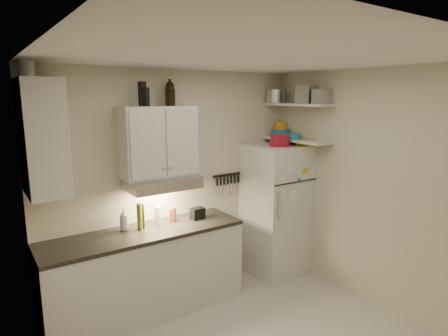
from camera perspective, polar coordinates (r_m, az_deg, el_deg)
ceiling at (r=3.06m, az=5.96°, el=16.65°), size 3.20×3.00×0.02m
back_wall at (r=4.42m, az=-7.18°, el=-2.31°), size 3.20×0.02×2.60m
left_wall at (r=2.55m, az=-24.34°, el=-13.19°), size 0.02×3.00×2.60m
right_wall at (r=4.38m, az=21.91°, el=-3.15°), size 0.02×3.00×2.60m
base_cabinet at (r=4.22m, az=-11.76°, el=-15.51°), size 2.10×0.60×0.88m
countertop at (r=4.04m, az=-12.01°, el=-9.64°), size 2.10×0.62×0.04m
upper_cabinet at (r=4.04m, az=-9.99°, el=3.96°), size 0.80×0.33×0.75m
side_cabinet at (r=3.58m, az=-25.91°, el=4.18°), size 0.33×0.55×1.00m
range_hood at (r=4.06m, az=-9.41°, el=-2.24°), size 0.76×0.46×0.12m
fridge at (r=4.95m, az=7.90°, el=-6.28°), size 0.70×0.68×1.70m
shelf_hi at (r=4.78m, az=11.23°, el=9.45°), size 0.30×0.95×0.03m
shelf_lo at (r=4.81m, az=11.03°, el=4.21°), size 0.30×0.95×0.03m
knife_strip at (r=4.75m, az=0.48°, el=-1.06°), size 0.42×0.02×0.03m
dutch_oven at (r=4.63m, az=8.51°, el=4.17°), size 0.31×0.31×0.14m
book_stack at (r=4.77m, az=12.54°, el=3.82°), size 0.25×0.27×0.08m
spice_jar at (r=4.80m, az=8.63°, el=4.25°), size 0.08×0.08×0.11m
stock_pot at (r=4.97m, az=7.87°, el=10.75°), size 0.25×0.25×0.17m
tin_a at (r=4.72m, az=12.51°, el=10.89°), size 0.25×0.23×0.22m
tin_b at (r=4.60m, az=14.68°, el=10.52°), size 0.19×0.19×0.17m
bowl_teal at (r=5.07m, az=8.70°, el=5.31°), size 0.23×0.23×0.09m
bowl_orange at (r=5.13m, az=8.61°, el=6.21°), size 0.19×0.19×0.06m
bowl_yellow at (r=5.13m, az=8.63°, el=6.78°), size 0.14×0.14×0.05m
plates at (r=4.80m, az=10.17°, el=4.79°), size 0.29×0.29×0.06m
growler_a at (r=4.12m, az=-8.22°, el=11.19°), size 0.13×0.13×0.26m
growler_b at (r=4.10m, az=-8.18°, el=10.97°), size 0.12×0.12×0.23m
thermos_a at (r=3.91m, az=-11.76°, el=10.56°), size 0.07×0.07×0.19m
thermos_b at (r=3.95m, az=-12.35°, el=10.96°), size 0.11×0.11×0.25m
side_jar at (r=3.67m, az=-27.92°, el=13.40°), size 0.14×0.14×0.18m
soap_bottle at (r=4.06m, az=-15.04°, el=-7.42°), size 0.12×0.12×0.26m
pepper_mill at (r=4.23m, az=-7.64°, el=-7.07°), size 0.06×0.06×0.17m
oil_bottle at (r=4.03m, az=-12.75°, el=-7.26°), size 0.07×0.07×0.29m
vinegar_bottle at (r=4.08m, az=-12.41°, el=-7.19°), size 0.06×0.06×0.27m
clear_bottle at (r=4.17m, az=-10.00°, el=-7.16°), size 0.08×0.08×0.20m
red_jar at (r=4.25m, az=-7.78°, el=-7.18°), size 0.09×0.09×0.14m
caddy at (r=4.31m, az=-4.06°, el=-6.92°), size 0.16×0.11×0.13m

